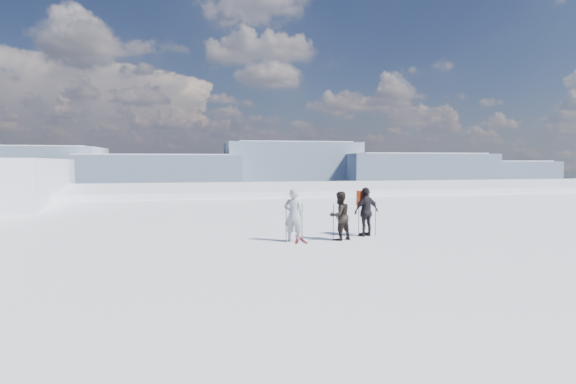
# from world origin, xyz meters

# --- Properties ---
(lake_basin) EXTENTS (820.00, 820.00, 71.62)m
(lake_basin) POSITION_xyz_m (0.00, 30.00, -6.50)
(lake_basin) COLOR white
(lake_basin) RESTS_ON ground
(far_mountain_range) EXTENTS (770.00, 110.00, 53.00)m
(far_mountain_range) POSITION_xyz_m (29.60, 454.78, -7.19)
(far_mountain_range) COLOR slate
(far_mountain_range) RESTS_ON ground
(skier_grey) EXTENTS (0.81, 0.70, 1.88)m
(skier_grey) POSITION_xyz_m (-1.79, 3.82, 0.94)
(skier_grey) COLOR #939AA1
(skier_grey) RESTS_ON ground
(skier_dark) EXTENTS (1.03, 0.92, 1.75)m
(skier_dark) POSITION_xyz_m (-0.11, 3.77, 0.88)
(skier_dark) COLOR black
(skier_dark) RESTS_ON ground
(skier_pack) EXTENTS (1.17, 0.76, 1.85)m
(skier_pack) POSITION_xyz_m (1.15, 4.37, 0.93)
(skier_pack) COLOR black
(skier_pack) RESTS_ON ground
(backpack) EXTENTS (0.44, 0.33, 0.59)m
(backpack) POSITION_xyz_m (1.07, 4.61, 2.15)
(backpack) COLOR red
(backpack) RESTS_ON skier_pack
(ski_poles) EXTENTS (3.57, 0.67, 1.37)m
(ski_poles) POSITION_xyz_m (-0.27, 3.90, 0.65)
(ski_poles) COLOR black
(ski_poles) RESTS_ON ground
(skis_loose) EXTENTS (0.55, 1.70, 0.03)m
(skis_loose) POSITION_xyz_m (-1.50, 4.15, 0.01)
(skis_loose) COLOR black
(skis_loose) RESTS_ON ground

